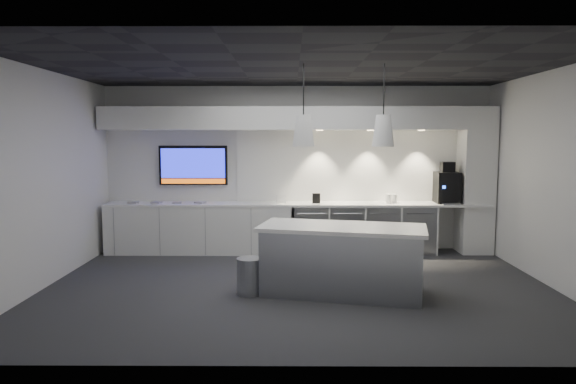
{
  "coord_description": "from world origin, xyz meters",
  "views": [
    {
      "loc": [
        -0.1,
        -6.95,
        2.06
      ],
      "look_at": [
        -0.15,
        1.1,
        1.21
      ],
      "focal_mm": 32.0,
      "sensor_mm": 36.0,
      "label": 1
    }
  ],
  "objects_px": {
    "island": "(342,260)",
    "coffee_machine": "(447,186)",
    "bin": "(250,276)",
    "wall_tv": "(193,165)"
  },
  "relations": [
    {
      "from": "wall_tv",
      "to": "island",
      "type": "relative_size",
      "value": 0.54
    },
    {
      "from": "bin",
      "to": "coffee_machine",
      "type": "bearing_deg",
      "value": 37.3
    },
    {
      "from": "island",
      "to": "coffee_machine",
      "type": "relative_size",
      "value": 3.13
    },
    {
      "from": "island",
      "to": "bin",
      "type": "relative_size",
      "value": 4.76
    },
    {
      "from": "island",
      "to": "wall_tv",
      "type": "bearing_deg",
      "value": 144.43
    },
    {
      "from": "bin",
      "to": "coffee_machine",
      "type": "relative_size",
      "value": 0.66
    },
    {
      "from": "coffee_machine",
      "to": "island",
      "type": "bearing_deg",
      "value": -127.73
    },
    {
      "from": "wall_tv",
      "to": "bin",
      "type": "distance_m",
      "value": 3.33
    },
    {
      "from": "island",
      "to": "coffee_machine",
      "type": "distance_m",
      "value": 3.37
    },
    {
      "from": "island",
      "to": "bin",
      "type": "bearing_deg",
      "value": -166.07
    }
  ]
}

